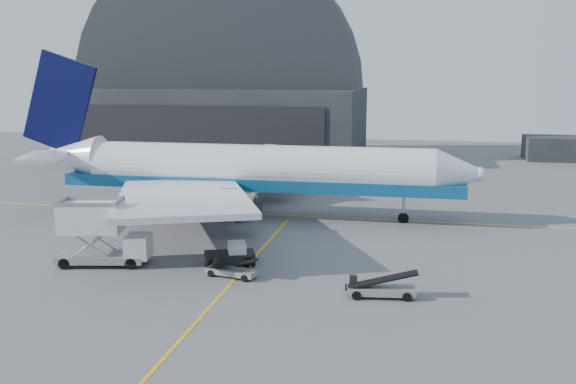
% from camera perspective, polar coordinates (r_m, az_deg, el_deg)
% --- Properties ---
extents(ground, '(200.00, 200.00, 0.00)m').
position_cam_1_polar(ground, '(48.78, -4.28, -7.22)').
color(ground, '#565659').
rests_on(ground, ground).
extents(taxi_lines, '(80.00, 42.12, 0.02)m').
position_cam_1_polar(taxi_lines, '(60.59, -1.03, -3.62)').
color(taxi_lines, yellow).
rests_on(taxi_lines, ground).
extents(hangar, '(50.00, 28.30, 28.00)m').
position_cam_1_polar(hangar, '(115.11, -6.16, 7.89)').
color(hangar, black).
rests_on(hangar, ground).
extents(distant_bldg_a, '(14.00, 8.00, 4.00)m').
position_cam_1_polar(distant_bldg_a, '(120.28, 23.53, 2.62)').
color(distant_bldg_a, black).
rests_on(distant_bldg_a, ground).
extents(airliner, '(49.64, 48.14, 17.42)m').
position_cam_1_polar(airliner, '(67.13, -4.25, 1.99)').
color(airliner, white).
rests_on(airliner, ground).
extents(catering_truck, '(7.51, 3.97, 4.90)m').
position_cam_1_polar(catering_truck, '(52.17, -16.38, -3.61)').
color(catering_truck, gray).
rests_on(catering_truck, ground).
extents(pushback_tug, '(4.40, 3.41, 1.80)m').
position_cam_1_polar(pushback_tug, '(50.81, -5.08, -5.70)').
color(pushback_tug, black).
rests_on(pushback_tug, ground).
extents(belt_loader_a, '(4.19, 2.13, 1.56)m').
position_cam_1_polar(belt_loader_a, '(47.92, -5.07, -6.96)').
color(belt_loader_a, gray).
rests_on(belt_loader_a, ground).
extents(belt_loader_b, '(4.94, 2.16, 1.85)m').
position_cam_1_polar(belt_loader_b, '(44.05, 8.20, -8.51)').
color(belt_loader_b, gray).
rests_on(belt_loader_b, ground).
extents(traffic_cone, '(0.36, 0.36, 0.53)m').
position_cam_1_polar(traffic_cone, '(49.03, -3.36, -6.81)').
color(traffic_cone, '#E45607').
rests_on(traffic_cone, ground).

